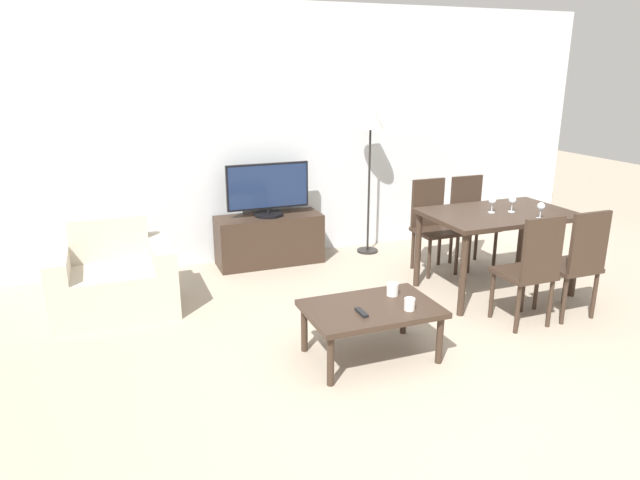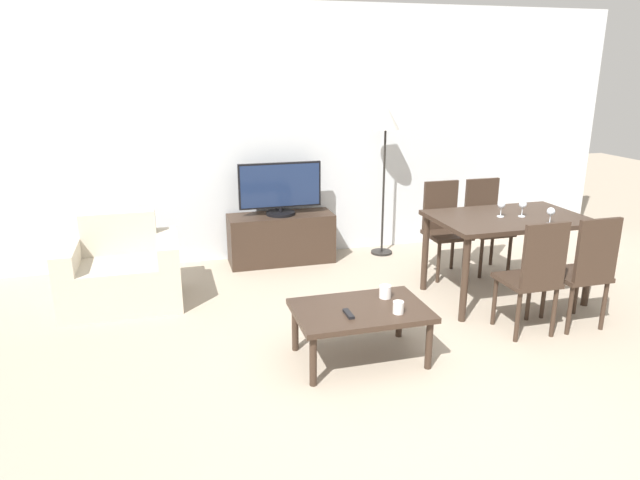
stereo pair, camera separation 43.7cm
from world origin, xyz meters
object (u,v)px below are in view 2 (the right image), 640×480
object	(u,v)px
cup_white_near	(398,307)
wine_glass_left	(551,213)
coffee_table	(360,314)
dining_chair_near_right	(585,268)
wine_glass_right	(523,206)
cup_colored_far	(385,292)
dining_chair_far	(485,221)
remote_primary	(349,314)
dining_chair_near	(534,273)
floor_lamp	(386,128)
armchair	(121,272)
tv	(280,189)
wine_glass_center	(501,206)
dining_chair_far_left	(444,224)
dining_table	(508,226)
tv_stand	(281,238)

from	to	relation	value
cup_white_near	wine_glass_left	distance (m)	1.76
coffee_table	dining_chair_near_right	distance (m)	1.90
coffee_table	wine_glass_right	distance (m)	1.96
cup_white_near	cup_colored_far	distance (m)	0.29
dining_chair_far	cup_colored_far	size ratio (longest dim) A/B	9.92
remote_primary	cup_white_near	size ratio (longest dim) A/B	1.71
coffee_table	dining_chair_near	world-z (taller)	dining_chair_near
floor_lamp	armchair	bearing A→B (deg)	-165.82
tv	wine_glass_center	distance (m)	2.27
dining_chair_far_left	cup_colored_far	xyz separation A→B (m)	(-1.18, -1.37, -0.07)
dining_chair_near	cup_colored_far	bearing A→B (deg)	174.22
dining_table	tv	bearing A→B (deg)	138.92
cup_white_near	tv	bearing A→B (deg)	97.50
floor_lamp	wine_glass_center	xyz separation A→B (m)	(0.50, -1.51, -0.54)
wine_glass_center	wine_glass_right	distance (m)	0.19
floor_lamp	cup_colored_far	bearing A→B (deg)	-111.20
cup_colored_far	coffee_table	bearing A→B (deg)	-151.33
armchair	tv_stand	world-z (taller)	armchair
dining_chair_far	remote_primary	xyz separation A→B (m)	(-2.01, -1.59, -0.11)
dining_chair_near_right	cup_colored_far	xyz separation A→B (m)	(-1.65, 0.12, -0.07)
armchair	dining_table	xyz separation A→B (m)	(3.37, -0.81, 0.39)
dining_chair_far	floor_lamp	world-z (taller)	floor_lamp
tv	wine_glass_center	xyz separation A→B (m)	(1.67, -1.53, 0.06)
dining_chair_near	wine_glass_right	size ratio (longest dim) A/B	6.48
armchair	dining_chair_far_left	distance (m)	3.14
remote_primary	dining_table	bearing A→B (deg)	25.47
dining_chair_near_right	cup_colored_far	bearing A→B (deg)	175.85
armchair	dining_chair_near	xyz separation A→B (m)	(3.13, -1.55, 0.23)
dining_table	armchair	bearing A→B (deg)	166.48
dining_chair_far_left	tv_stand	bearing A→B (deg)	152.58
coffee_table	wine_glass_center	size ratio (longest dim) A/B	6.51
dining_table	wine_glass_center	bearing A→B (deg)	-179.13
cup_white_near	wine_glass_left	xyz separation A→B (m)	(1.61, 0.58, 0.43)
cup_white_near	coffee_table	bearing A→B (deg)	145.13
armchair	wine_glass_center	world-z (taller)	wine_glass_center
dining_table	floor_lamp	distance (m)	1.78
tv_stand	coffee_table	size ratio (longest dim) A/B	1.18
dining_chair_far_left	cup_colored_far	size ratio (longest dim) A/B	9.92
wine_glass_center	dining_chair_far_left	bearing A→B (deg)	101.38
tv_stand	dining_table	distance (m)	2.37
tv_stand	dining_chair_near_right	size ratio (longest dim) A/B	1.19
armchair	dining_chair_near	size ratio (longest dim) A/B	1.07
armchair	wine_glass_right	world-z (taller)	wine_glass_right
wine_glass_left	wine_glass_right	xyz separation A→B (m)	(-0.08, 0.28, 0.00)
armchair	tv_stand	xyz separation A→B (m)	(1.61, 0.72, -0.02)
tv_stand	remote_primary	bearing A→B (deg)	-90.53
dining_table	cup_colored_far	bearing A→B (deg)	-156.24
dining_chair_far	wine_glass_center	distance (m)	0.89
armchair	cup_colored_far	distance (m)	2.42
tv	wine_glass_right	xyz separation A→B (m)	(1.86, -1.58, 0.06)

